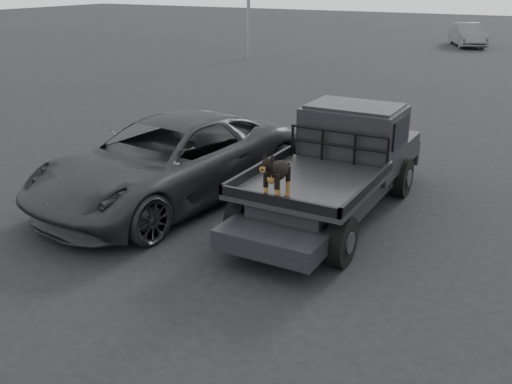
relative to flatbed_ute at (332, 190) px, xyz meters
The scene contains 7 objects.
ground 2.56m from the flatbed_ute, 72.49° to the right, with size 120.00×120.00×0.00m, color black.
flatbed_ute is the anchor object (origin of this frame).
ute_cab 1.31m from the flatbed_ute, 90.00° to the left, with size 1.72×1.30×0.88m, color black, non-canonical shape.
headache_rack 0.76m from the flatbed_ute, 90.00° to the left, with size 1.80×0.08×0.55m, color black, non-canonical shape.
dog 2.06m from the flatbed_ute, 94.10° to the right, with size 0.32×0.60×0.74m, color black, non-canonical shape.
parked_suv 3.07m from the flatbed_ute, 164.78° to the right, with size 2.55×5.53×1.54m, color #2A2A2E.
distant_car_a 27.71m from the flatbed_ute, 95.20° to the left, with size 1.42×4.06×1.34m, color #515156.
Camera 1 is at (2.61, -6.42, 4.00)m, focal length 40.00 mm.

